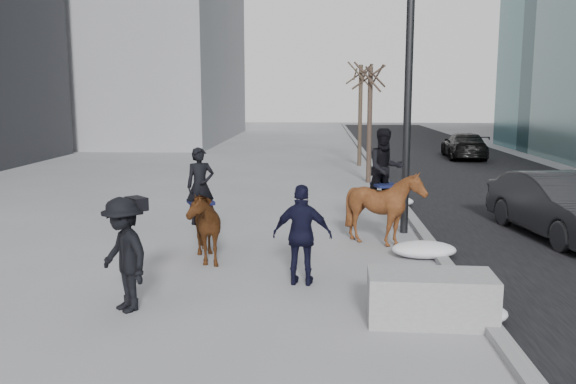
# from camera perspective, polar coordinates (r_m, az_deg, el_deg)

# --- Properties ---
(ground) EXTENTS (120.00, 120.00, 0.00)m
(ground) POSITION_cam_1_polar(r_m,az_deg,el_deg) (10.36, -0.35, -9.29)
(ground) COLOR gray
(ground) RESTS_ON ground
(road) EXTENTS (8.00, 90.00, 0.01)m
(road) POSITION_cam_1_polar(r_m,az_deg,el_deg) (21.08, 20.68, -0.34)
(road) COLOR black
(road) RESTS_ON ground
(curb) EXTENTS (0.25, 90.00, 0.12)m
(curb) POSITION_cam_1_polar(r_m,az_deg,el_deg) (20.22, 9.83, -0.10)
(curb) COLOR gray
(curb) RESTS_ON ground
(planter) EXTENTS (1.84, 0.97, 0.72)m
(planter) POSITION_cam_1_polar(r_m,az_deg,el_deg) (9.20, 13.20, -9.59)
(planter) COLOR #98989B
(planter) RESTS_ON ground
(car_near) EXTENTS (2.27, 4.66, 1.47)m
(car_near) POSITION_cam_1_polar(r_m,az_deg,el_deg) (15.30, 24.11, -1.20)
(car_near) COLOR black
(car_near) RESTS_ON ground
(car_far) EXTENTS (2.16, 4.69, 1.33)m
(car_far) POSITION_cam_1_polar(r_m,az_deg,el_deg) (32.23, 16.16, 4.19)
(car_far) COLOR black
(car_far) RESTS_ON ground
(tree_near) EXTENTS (1.20, 1.20, 4.72)m
(tree_near) POSITION_cam_1_polar(r_m,az_deg,el_deg) (22.70, 7.64, 6.80)
(tree_near) COLOR #34261E
(tree_near) RESTS_ON ground
(tree_far) EXTENTS (1.20, 1.20, 5.06)m
(tree_far) POSITION_cam_1_polar(r_m,az_deg,el_deg) (27.99, 6.77, 7.61)
(tree_far) COLOR #322A1D
(tree_far) RESTS_ON ground
(mounted_left) EXTENTS (1.37, 1.90, 2.24)m
(mounted_left) POSITION_cam_1_polar(r_m,az_deg,el_deg) (12.17, -8.25, -2.52)
(mounted_left) COLOR #47210E
(mounted_left) RESTS_ON ground
(mounted_right) EXTENTS (1.71, 1.82, 2.54)m
(mounted_right) POSITION_cam_1_polar(r_m,az_deg,el_deg) (13.39, 9.05, -0.65)
(mounted_right) COLOR #451D0D
(mounted_right) RESTS_ON ground
(feeder) EXTENTS (1.07, 0.91, 1.75)m
(feeder) POSITION_cam_1_polar(r_m,az_deg,el_deg) (10.51, 1.35, -4.05)
(feeder) COLOR black
(feeder) RESTS_ON ground
(camera_crew) EXTENTS (1.26, 1.26, 1.75)m
(camera_crew) POSITION_cam_1_polar(r_m,az_deg,el_deg) (9.58, -15.10, -5.63)
(camera_crew) COLOR black
(camera_crew) RESTS_ON ground
(lamppost) EXTENTS (0.25, 1.60, 9.09)m
(lamppost) POSITION_cam_1_polar(r_m,az_deg,el_deg) (14.45, 11.46, 15.82)
(lamppost) COLOR black
(lamppost) RESTS_ON ground
(snow_piles) EXTENTS (1.30, 9.94, 0.33)m
(snow_piles) POSITION_cam_1_polar(r_m,az_deg,el_deg) (13.47, 12.01, -4.41)
(snow_piles) COLOR white
(snow_piles) RESTS_ON ground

